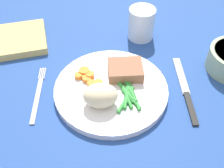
% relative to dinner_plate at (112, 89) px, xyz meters
% --- Properties ---
extents(dining_table, '(1.20, 0.90, 0.02)m').
position_rel_dinner_plate_xyz_m(dining_table, '(-0.01, 0.03, -0.02)').
color(dining_table, '#234793').
rests_on(dining_table, ground).
extents(dinner_plate, '(0.25, 0.25, 0.02)m').
position_rel_dinner_plate_xyz_m(dinner_plate, '(0.00, 0.00, 0.00)').
color(dinner_plate, white).
rests_on(dinner_plate, dining_table).
extents(meat_portion, '(0.08, 0.07, 0.03)m').
position_rel_dinner_plate_xyz_m(meat_portion, '(0.03, 0.04, 0.02)').
color(meat_portion, '#936047').
rests_on(meat_portion, dinner_plate).
extents(mashed_potatoes, '(0.07, 0.05, 0.05)m').
position_rel_dinner_plate_xyz_m(mashed_potatoes, '(-0.02, -0.05, 0.03)').
color(mashed_potatoes, beige).
rests_on(mashed_potatoes, dinner_plate).
extents(carrot_slices, '(0.07, 0.06, 0.01)m').
position_rel_dinner_plate_xyz_m(carrot_slices, '(-0.05, 0.03, 0.01)').
color(carrot_slices, orange).
rests_on(carrot_slices, dinner_plate).
extents(green_beans, '(0.05, 0.11, 0.01)m').
position_rel_dinner_plate_xyz_m(green_beans, '(0.04, -0.02, 0.01)').
color(green_beans, '#2D8C38').
rests_on(green_beans, dinner_plate).
extents(fork, '(0.01, 0.17, 0.00)m').
position_rel_dinner_plate_xyz_m(fork, '(-0.16, -0.00, -0.01)').
color(fork, silver).
rests_on(fork, dining_table).
extents(knife, '(0.02, 0.20, 0.01)m').
position_rel_dinner_plate_xyz_m(knife, '(0.17, -0.00, -0.01)').
color(knife, black).
rests_on(knife, dining_table).
extents(water_glass, '(0.07, 0.07, 0.09)m').
position_rel_dinner_plate_xyz_m(water_glass, '(0.09, 0.20, 0.03)').
color(water_glass, silver).
rests_on(water_glass, dining_table).
extents(napkin, '(0.15, 0.16, 0.02)m').
position_rel_dinner_plate_xyz_m(napkin, '(-0.23, 0.19, 0.00)').
color(napkin, '#DBBC6B').
rests_on(napkin, dining_table).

